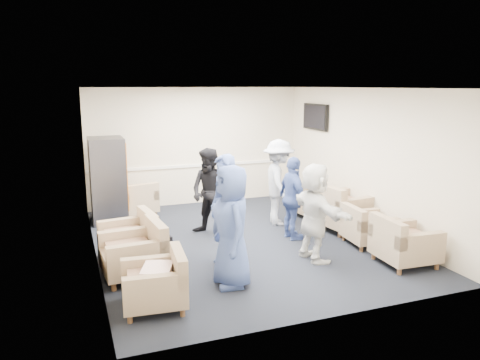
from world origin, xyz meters
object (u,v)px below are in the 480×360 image
object	(u,v)px
person_front_left	(232,226)
person_back_left	(210,192)
armchair_left_mid	(137,254)
person_back_right	(279,182)
armchair_right_near	(402,244)
person_front_right	(315,212)
armchair_right_midfar	(340,210)
armchair_right_far	(311,202)
armchair_right_midnear	(366,228)
armchair_left_near	(158,284)
vending_machine	(108,180)
armchair_left_far	(132,239)
person_mid_right	(293,198)
person_mid_left	(224,211)
armchair_corner	(136,202)

from	to	relation	value
person_front_left	person_back_left	bearing A→B (deg)	172.77
armchair_left_mid	person_back_right	distance (m)	3.52
armchair_right_near	person_front_right	size ratio (longest dim) A/B	0.55
armchair_right_midfar	armchair_right_far	bearing A→B (deg)	-4.02
armchair_right_midnear	person_front_right	bearing A→B (deg)	109.01
armchair_left_near	vending_machine	xyz separation A→B (m)	(-0.21, 4.17, 0.55)
armchair_left_near	armchair_left_far	size ratio (longest dim) A/B	0.93
armchair_right_midfar	person_mid_right	distance (m)	1.19
armchair_right_midfar	person_back_right	distance (m)	1.31
armchair_right_midfar	armchair_left_mid	bearing A→B (deg)	94.91
armchair_right_far	armchair_left_near	bearing A→B (deg)	122.07
armchair_right_far	person_mid_left	world-z (taller)	person_mid_left
person_mid_left	person_back_right	world-z (taller)	person_mid_left
person_mid_left	person_mid_right	distance (m)	1.75
armchair_right_far	person_mid_right	world-z (taller)	person_mid_right
armchair_right_midnear	person_front_right	world-z (taller)	person_front_right
armchair_right_near	armchair_left_mid	bearing A→B (deg)	78.89
armchair_right_near	person_front_right	xyz separation A→B (m)	(-1.17, 0.67, 0.46)
person_front_left	person_front_right	world-z (taller)	person_front_left
armchair_left_mid	person_mid_right	size ratio (longest dim) A/B	0.61
armchair_corner	person_back_right	bearing A→B (deg)	134.97
armchair_right_near	person_front_left	world-z (taller)	person_front_left
armchair_left_far	person_back_left	bearing A→B (deg)	107.01
armchair_corner	person_front_right	distance (m)	4.25
armchair_right_far	vending_machine	distance (m)	4.24
armchair_right_midfar	person_back_left	bearing A→B (deg)	69.43
person_mid_right	armchair_corner	bearing A→B (deg)	42.83
armchair_right_midnear	person_back_right	world-z (taller)	person_back_right
armchair_left_mid	person_mid_left	world-z (taller)	person_mid_left
armchair_left_near	armchair_right_near	world-z (taller)	armchair_right_near
armchair_left_mid	vending_machine	bearing A→B (deg)	177.49
armchair_left_near	person_back_right	bearing A→B (deg)	138.37
armchair_left_near	person_mid_right	distance (m)	3.37
armchair_left_near	armchair_right_midnear	xyz separation A→B (m)	(3.85, 1.09, -0.01)
armchair_right_midfar	armchair_right_near	bearing A→B (deg)	169.05
armchair_left_mid	armchair_right_near	size ratio (longest dim) A/B	1.07
armchair_right_near	person_back_left	size ratio (longest dim) A/B	0.53
armchair_corner	person_back_right	xyz separation A→B (m)	(2.60, -1.56, 0.54)
person_back_right	person_front_right	world-z (taller)	person_back_right
armchair_right_far	person_mid_right	bearing A→B (deg)	132.49
armchair_left_mid	person_front_left	size ratio (longest dim) A/B	0.54
armchair_corner	person_mid_right	xyz separation A→B (m)	(2.44, -2.49, 0.44)
person_back_right	person_front_right	bearing A→B (deg)	-176.66
armchair_left_far	vending_machine	bearing A→B (deg)	175.94
person_front_left	person_mid_right	xyz separation A→B (m)	(1.70, 1.51, -0.10)
armchair_right_far	person_front_right	bearing A→B (deg)	145.88
armchair_right_midfar	person_mid_right	world-z (taller)	person_mid_right
person_back_left	person_back_right	bearing A→B (deg)	60.05
person_mid_right	person_front_right	world-z (taller)	person_front_right
armchair_left_far	person_mid_right	distance (m)	2.90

